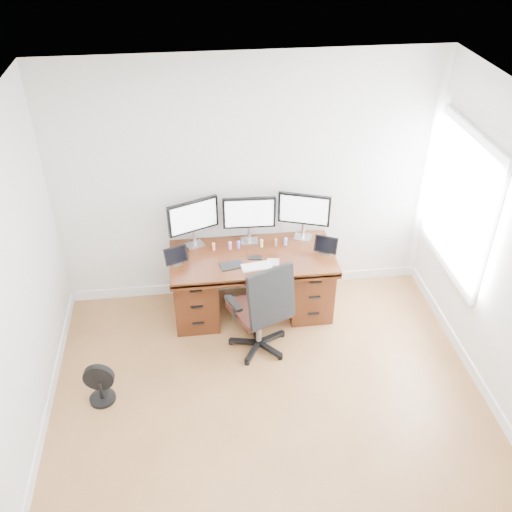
{
  "coord_description": "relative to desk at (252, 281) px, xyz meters",
  "views": [
    {
      "loc": [
        -0.56,
        -3.01,
        4.09
      ],
      "look_at": [
        0.0,
        1.5,
        0.95
      ],
      "focal_mm": 40.0,
      "sensor_mm": 36.0,
      "label": 1
    }
  ],
  "objects": [
    {
      "name": "tablet_right",
      "position": [
        0.76,
        -0.08,
        0.43
      ],
      "size": [
        0.24,
        0.17,
        0.19
      ],
      "rotation": [
        0.0,
        0.0,
        -0.47
      ],
      "color": "silver",
      "rests_on": "desk"
    },
    {
      "name": "figurine_yellow",
      "position": [
        0.12,
        0.12,
        0.4
      ],
      "size": [
        0.04,
        0.04,
        0.09
      ],
      "color": "#C9B858",
      "rests_on": "desk"
    },
    {
      "name": "back_wall",
      "position": [
        0.0,
        0.42,
        0.95
      ],
      "size": [
        4.0,
        0.1,
        2.7
      ],
      "primitive_type": "cube",
      "color": "white",
      "rests_on": "ground"
    },
    {
      "name": "figurine_brown",
      "position": [
        0.27,
        0.12,
        0.4
      ],
      "size": [
        0.04,
        0.04,
        0.09
      ],
      "color": "brown",
      "rests_on": "desk"
    },
    {
      "name": "figurine_purple",
      "position": [
        -0.13,
        0.12,
        0.4
      ],
      "size": [
        0.04,
        0.04,
        0.09
      ],
      "color": "#7551CE",
      "rests_on": "desk"
    },
    {
      "name": "keyboard",
      "position": [
        0.02,
        -0.24,
        0.36
      ],
      "size": [
        0.32,
        0.17,
        0.01
      ],
      "primitive_type": "cube",
      "rotation": [
        0.0,
        0.0,
        0.13
      ],
      "color": "white",
      "rests_on": "desk"
    },
    {
      "name": "figurine_pink",
      "position": [
        -0.22,
        0.12,
        0.4
      ],
      "size": [
        0.04,
        0.04,
        0.09
      ],
      "color": "pink",
      "rests_on": "desk"
    },
    {
      "name": "trackpad",
      "position": [
        0.19,
        -0.18,
        0.35
      ],
      "size": [
        0.14,
        0.14,
        0.01
      ],
      "primitive_type": "cube",
      "rotation": [
        0.0,
        0.0,
        -0.18
      ],
      "color": "silver",
      "rests_on": "desk"
    },
    {
      "name": "figurine_blue",
      "position": [
        0.37,
        0.12,
        0.4
      ],
      "size": [
        0.04,
        0.04,
        0.09
      ],
      "color": "#6B93E5",
      "rests_on": "desk"
    },
    {
      "name": "monitor_left",
      "position": [
        -0.58,
        0.24,
        0.68
      ],
      "size": [
        0.52,
        0.24,
        0.53
      ],
      "rotation": [
        0.0,
        0.0,
        0.39
      ],
      "color": "silver",
      "rests_on": "desk"
    },
    {
      "name": "monitor_right",
      "position": [
        0.58,
        0.24,
        0.68
      ],
      "size": [
        0.53,
        0.22,
        0.53
      ],
      "rotation": [
        0.0,
        0.0,
        -0.35
      ],
      "color": "silver",
      "rests_on": "desk"
    },
    {
      "name": "tablet_left",
      "position": [
        -0.78,
        -0.08,
        0.43
      ],
      "size": [
        0.25,
        0.14,
        0.19
      ],
      "rotation": [
        0.0,
        0.0,
        0.35
      ],
      "color": "silver",
      "rests_on": "desk"
    },
    {
      "name": "phone",
      "position": [
        0.02,
        -0.08,
        0.35
      ],
      "size": [
        0.16,
        0.1,
        0.01
      ],
      "primitive_type": "cube",
      "rotation": [
        0.0,
        0.0,
        -0.18
      ],
      "color": "black",
      "rests_on": "desk"
    },
    {
      "name": "ground",
      "position": [
        0.0,
        -1.83,
        -0.4
      ],
      "size": [
        4.5,
        4.5,
        0.0
      ],
      "primitive_type": "plane",
      "color": "olive",
      "rests_on": "ground"
    },
    {
      "name": "office_chair",
      "position": [
        0.02,
        -0.63,
        -0.05
      ],
      "size": [
        0.76,
        0.76,
        1.08
      ],
      "rotation": [
        0.0,
        0.0,
        0.41
      ],
      "color": "black",
      "rests_on": "ground"
    },
    {
      "name": "drawing_tablet",
      "position": [
        -0.23,
        -0.18,
        0.35
      ],
      "size": [
        0.25,
        0.19,
        0.01
      ],
      "primitive_type": "cube",
      "rotation": [
        0.0,
        0.0,
        0.2
      ],
      "color": "black",
      "rests_on": "desk"
    },
    {
      "name": "floor_fan",
      "position": [
        -1.52,
        -1.11,
        -0.2
      ],
      "size": [
        0.28,
        0.24,
        0.41
      ],
      "rotation": [
        0.0,
        0.0,
        -0.11
      ],
      "color": "black",
      "rests_on": "ground"
    },
    {
      "name": "figurine_orange",
      "position": [
        -0.39,
        0.12,
        0.4
      ],
      "size": [
        0.04,
        0.04,
        0.09
      ],
      "color": "#EF7950",
      "rests_on": "desk"
    },
    {
      "name": "monitor_center",
      "position": [
        -0.0,
        0.24,
        0.68
      ],
      "size": [
        0.55,
        0.15,
        0.53
      ],
      "rotation": [
        0.0,
        0.0,
        -0.05
      ],
      "color": "silver",
      "rests_on": "desk"
    },
    {
      "name": "desk",
      "position": [
        0.0,
        0.0,
        0.0
      ],
      "size": [
        1.7,
        0.8,
        0.75
      ],
      "color": "#431D0D",
      "rests_on": "ground"
    }
  ]
}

